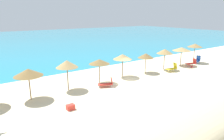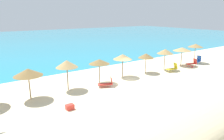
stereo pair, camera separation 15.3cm
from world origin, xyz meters
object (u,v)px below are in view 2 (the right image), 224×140
object	(u,v)px
cooler_box	(70,107)
beach_umbrella_6	(165,51)
beach_umbrella_5	(146,56)
beach_umbrella_4	(123,57)
lounge_chair_2	(192,63)
beach_umbrella_8	(196,46)
beach_ball	(192,67)
beach_umbrella_2	(67,64)
beach_umbrella_7	(182,49)
lounge_chair_0	(198,60)
lounge_chair_1	(107,83)
beach_umbrella_1	(28,72)
beach_umbrella_3	(99,62)
lounge_chair_3	(173,68)

from	to	relation	value
cooler_box	beach_umbrella_6	bearing A→B (deg)	14.07
beach_umbrella_5	beach_umbrella_6	world-z (taller)	beach_umbrella_6
beach_umbrella_4	beach_umbrella_6	xyz separation A→B (m)	(6.38, -0.61, 0.05)
beach_umbrella_6	lounge_chair_2	distance (m)	5.12
beach_umbrella_8	beach_ball	bearing A→B (deg)	-149.91
beach_umbrella_2	beach_umbrella_7	world-z (taller)	beach_umbrella_2
lounge_chair_0	beach_ball	xyz separation A→B (m)	(-3.00, -1.06, -0.35)
lounge_chair_1	beach_umbrella_2	bearing A→B (deg)	92.42
beach_umbrella_1	beach_umbrella_8	bearing A→B (deg)	0.14
beach_umbrella_3	lounge_chair_3	world-z (taller)	beach_umbrella_3
beach_umbrella_5	beach_ball	size ratio (longest dim) A/B	10.00
lounge_chair_0	beach_umbrella_4	bearing A→B (deg)	64.76
beach_umbrella_5	beach_umbrella_6	xyz separation A→B (m)	(3.02, -0.34, 0.27)
beach_umbrella_4	beach_umbrella_8	bearing A→B (deg)	-2.26
beach_umbrella_1	lounge_chair_0	world-z (taller)	beach_umbrella_1
beach_umbrella_6	lounge_chair_3	bearing A→B (deg)	-87.29
beach_umbrella_4	beach_umbrella_2	bearing A→B (deg)	-177.46
beach_umbrella_1	beach_umbrella_6	xyz separation A→B (m)	(16.66, -0.04, 0.03)
lounge_chair_2	beach_umbrella_3	bearing A→B (deg)	100.80
beach_umbrella_3	lounge_chair_0	xyz separation A→B (m)	(16.44, -0.80, -1.82)
beach_umbrella_1	beach_umbrella_6	distance (m)	16.66
beach_umbrella_1	lounge_chair_0	size ratio (longest dim) A/B	1.73
lounge_chair_0	lounge_chair_2	bearing A→B (deg)	81.36
beach_umbrella_4	beach_umbrella_8	world-z (taller)	beach_umbrella_8
beach_umbrella_4	lounge_chair_3	xyz separation A→B (m)	(6.44, -1.92, -1.86)
beach_umbrella_8	lounge_chair_2	size ratio (longest dim) A/B	1.78
lounge_chair_1	beach_ball	bearing A→B (deg)	-65.83
beach_umbrella_4	beach_umbrella_6	world-z (taller)	beach_umbrella_6
beach_umbrella_5	beach_umbrella_7	bearing A→B (deg)	-1.97
beach_umbrella_4	lounge_chair_3	world-z (taller)	beach_umbrella_4
lounge_chair_1	beach_umbrella_8	bearing A→B (deg)	-59.61
beach_umbrella_1	beach_umbrella_2	distance (m)	3.52
lounge_chair_2	beach_ball	size ratio (longest dim) A/B	6.57
beach_umbrella_2	beach_umbrella_5	bearing A→B (deg)	0.17
beach_umbrella_1	lounge_chair_1	world-z (taller)	beach_umbrella_1
beach_umbrella_3	cooler_box	world-z (taller)	beach_umbrella_3
beach_umbrella_7	lounge_chair_2	xyz separation A→B (m)	(1.01, -1.09, -1.88)
lounge_chair_3	beach_umbrella_7	bearing A→B (deg)	-56.53
lounge_chair_1	lounge_chair_2	bearing A→B (deg)	-63.25
beach_umbrella_6	beach_umbrella_2	bearing A→B (deg)	178.64
beach_umbrella_6	lounge_chair_3	distance (m)	2.31
lounge_chair_1	lounge_chair_3	size ratio (longest dim) A/B	1.02
beach_umbrella_5	lounge_chair_3	xyz separation A→B (m)	(3.08, -1.65, -1.64)
beach_umbrella_2	cooler_box	size ratio (longest dim) A/B	4.90
beach_umbrella_6	cooler_box	world-z (taller)	beach_umbrella_6
lounge_chair_2	beach_umbrella_8	bearing A→B (deg)	-46.76
beach_umbrella_6	beach_umbrella_4	bearing A→B (deg)	174.51
beach_umbrella_2	lounge_chair_3	world-z (taller)	beach_umbrella_2
lounge_chair_3	beach_umbrella_1	bearing A→B (deg)	97.14
beach_umbrella_2	beach_umbrella_4	xyz separation A→B (m)	(6.78, 0.30, -0.19)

